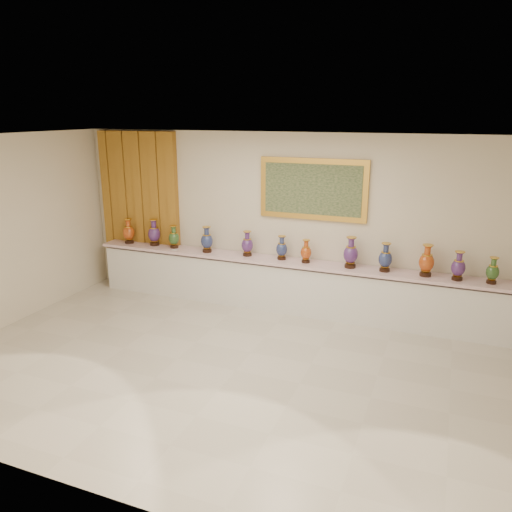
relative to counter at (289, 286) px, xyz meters
The scene contains 16 objects.
ground 2.31m from the counter, 90.00° to the right, with size 8.00×8.00×0.00m, color beige.
room 2.76m from the counter, behind, with size 8.00×8.00×8.00m.
counter is the anchor object (origin of this frame).
vase_0 3.27m from the counter, behind, with size 0.23×0.23×0.47m.
vase_1 2.75m from the counter, behind, with size 0.30×0.30×0.49m.
vase_2 2.32m from the counter, behind, with size 0.24×0.24×0.42m.
vase_3 1.67m from the counter, behind, with size 0.27×0.27×0.46m.
vase_4 1.01m from the counter, behind, with size 0.23×0.23×0.44m.
vase_5 0.66m from the counter, behind, with size 0.24×0.24×0.41m.
vase_6 0.70m from the counter, ahead, with size 0.21×0.21×0.39m.
vase_7 1.24m from the counter, ahead, with size 0.29×0.29×0.51m.
vase_8 1.71m from the counter, ahead, with size 0.27×0.27×0.46m.
vase_9 2.29m from the counter, ahead, with size 0.25×0.25×0.49m.
vase_10 2.72m from the counter, ahead, with size 0.25×0.25×0.44m.
vase_11 3.17m from the counter, ahead, with size 0.22×0.22×0.40m.
label_card 2.20m from the counter, behind, with size 0.10×0.06×0.00m, color white.
Camera 1 is at (2.44, -5.43, 3.31)m, focal length 35.00 mm.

